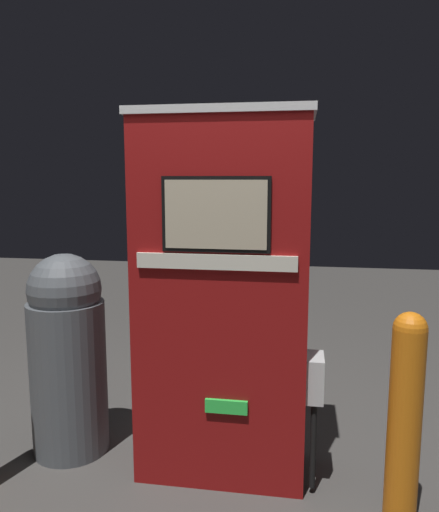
# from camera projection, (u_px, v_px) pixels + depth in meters

# --- Properties ---
(ground_plane) EXTENTS (14.00, 14.00, 0.00)m
(ground_plane) POSITION_uv_depth(u_px,v_px,m) (216.00, 491.00, 2.65)
(ground_plane) COLOR #423F3D
(gas_pump) EXTENTS (1.01, 0.47, 1.99)m
(gas_pump) POSITION_uv_depth(u_px,v_px,m) (223.00, 299.00, 2.70)
(gas_pump) COLOR maroon
(gas_pump) RESTS_ON ground_plane
(safety_bollard) EXTENTS (0.15, 0.15, 1.05)m
(safety_bollard) POSITION_uv_depth(u_px,v_px,m) (405.00, 417.00, 2.30)
(safety_bollard) COLOR orange
(safety_bollard) RESTS_ON ground_plane
(trash_bin) EXTENTS (0.45, 0.45, 1.21)m
(trash_bin) POSITION_uv_depth(u_px,v_px,m) (68.00, 352.00, 2.97)
(trash_bin) COLOR #51565B
(trash_bin) RESTS_ON ground_plane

